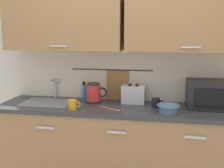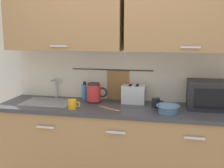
# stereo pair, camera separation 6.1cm
# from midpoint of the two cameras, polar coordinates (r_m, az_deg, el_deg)

# --- Properties ---
(counter_unit) EXTENTS (2.53, 0.64, 0.90)m
(counter_unit) POSITION_cam_midpoint_polar(r_m,az_deg,el_deg) (2.93, 1.17, -13.02)
(counter_unit) COLOR #997047
(counter_unit) RESTS_ON ground
(back_wall_assembly) EXTENTS (3.70, 0.41, 2.50)m
(back_wall_assembly) POSITION_cam_midpoint_polar(r_m,az_deg,el_deg) (2.92, 2.19, 8.44)
(back_wall_assembly) COLOR silver
(back_wall_assembly) RESTS_ON ground
(sink_faucet) EXTENTS (0.09, 0.17, 0.22)m
(sink_faucet) POSITION_cam_midpoint_polar(r_m,az_deg,el_deg) (3.18, -12.36, -0.29)
(sink_faucet) COLOR #B2B5BA
(sink_faucet) RESTS_ON counter_unit
(microwave) EXTENTS (0.46, 0.35, 0.27)m
(microwave) POSITION_cam_midpoint_polar(r_m,az_deg,el_deg) (2.86, 19.23, -2.04)
(microwave) COLOR black
(microwave) RESTS_ON counter_unit
(electric_kettle) EXTENTS (0.23, 0.16, 0.21)m
(electric_kettle) POSITION_cam_midpoint_polar(r_m,az_deg,el_deg) (2.93, -4.35, -1.88)
(electric_kettle) COLOR black
(electric_kettle) RESTS_ON counter_unit
(dish_soap_bottle) EXTENTS (0.06, 0.06, 0.20)m
(dish_soap_bottle) POSITION_cam_midpoint_polar(r_m,az_deg,el_deg) (3.09, -6.37, -1.54)
(dish_soap_bottle) COLOR #3F8CD8
(dish_soap_bottle) RESTS_ON counter_unit
(mug_near_sink) EXTENTS (0.12, 0.08, 0.09)m
(mug_near_sink) POSITION_cam_midpoint_polar(r_m,az_deg,el_deg) (2.70, -8.73, -4.21)
(mug_near_sink) COLOR orange
(mug_near_sink) RESTS_ON counter_unit
(mixing_bowl) EXTENTS (0.21, 0.21, 0.08)m
(mixing_bowl) POSITION_cam_midpoint_polar(r_m,az_deg,el_deg) (2.61, 10.91, -4.88)
(mixing_bowl) COLOR #4C7093
(mixing_bowl) RESTS_ON counter_unit
(toaster) EXTENTS (0.26, 0.17, 0.19)m
(toaster) POSITION_cam_midpoint_polar(r_m,az_deg,el_deg) (2.91, 3.84, -2.05)
(toaster) COLOR #B7BABF
(toaster) RESTS_ON counter_unit
(mug_by_kettle) EXTENTS (0.12, 0.08, 0.09)m
(mug_by_kettle) POSITION_cam_midpoint_polar(r_m,az_deg,el_deg) (2.77, 8.44, -3.82)
(mug_by_kettle) COLOR black
(mug_by_kettle) RESTS_ON counter_unit
(wooden_spoon) EXTENTS (0.25, 0.17, 0.01)m
(wooden_spoon) POSITION_cam_midpoint_polar(r_m,az_deg,el_deg) (2.66, -0.68, -5.24)
(wooden_spoon) COLOR #9E7042
(wooden_spoon) RESTS_ON counter_unit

